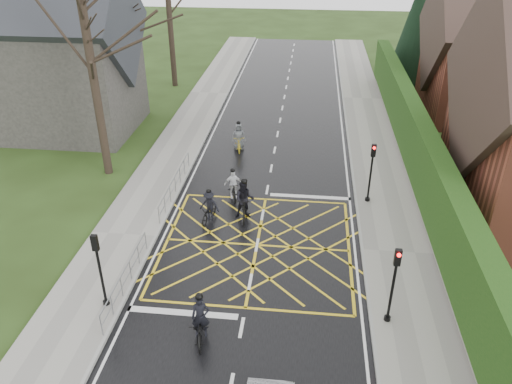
% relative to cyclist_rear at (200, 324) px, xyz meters
% --- Properties ---
extents(ground, '(120.00, 120.00, 0.00)m').
position_rel_cyclist_rear_xyz_m(ground, '(1.33, 5.56, -0.60)').
color(ground, '#203010').
rests_on(ground, ground).
extents(road, '(9.00, 80.00, 0.01)m').
position_rel_cyclist_rear_xyz_m(road, '(1.33, 5.56, -0.60)').
color(road, black).
rests_on(road, ground).
extents(sidewalk_right, '(3.00, 80.00, 0.15)m').
position_rel_cyclist_rear_xyz_m(sidewalk_right, '(7.33, 5.56, -0.53)').
color(sidewalk_right, gray).
rests_on(sidewalk_right, ground).
extents(sidewalk_left, '(3.00, 80.00, 0.15)m').
position_rel_cyclist_rear_xyz_m(sidewalk_left, '(-4.67, 5.56, -0.53)').
color(sidewalk_left, gray).
rests_on(sidewalk_left, ground).
extents(stone_wall, '(0.50, 38.00, 0.70)m').
position_rel_cyclist_rear_xyz_m(stone_wall, '(9.08, 11.56, -0.25)').
color(stone_wall, slate).
rests_on(stone_wall, ground).
extents(hedge, '(0.90, 38.00, 2.80)m').
position_rel_cyclist_rear_xyz_m(hedge, '(9.08, 11.56, 1.50)').
color(hedge, '#12350E').
rests_on(hedge, stone_wall).
extents(house_far, '(9.80, 8.80, 10.30)m').
position_rel_cyclist_rear_xyz_m(house_far, '(16.08, 23.56, 3.76)').
color(house_far, brown).
rests_on(house_far, ground).
extents(conifer, '(4.60, 4.60, 10.00)m').
position_rel_cyclist_rear_xyz_m(conifer, '(12.08, 31.56, 4.39)').
color(conifer, black).
rests_on(conifer, ground).
extents(church, '(8.80, 7.80, 11.00)m').
position_rel_cyclist_rear_xyz_m(church, '(-12.21, 17.56, 4.32)').
color(church, '#2D2B28').
rests_on(church, ground).
extents(tree_near, '(9.24, 9.24, 11.44)m').
position_rel_cyclist_rear_xyz_m(tree_near, '(-7.67, 11.56, 7.31)').
color(tree_near, black).
rests_on(tree_near, ground).
extents(railing_south, '(0.05, 5.04, 1.03)m').
position_rel_cyclist_rear_xyz_m(railing_south, '(-3.32, 2.06, 0.18)').
color(railing_south, slate).
rests_on(railing_south, ground).
extents(railing_north, '(0.05, 6.04, 1.03)m').
position_rel_cyclist_rear_xyz_m(railing_north, '(-3.32, 9.56, 0.18)').
color(railing_north, slate).
rests_on(railing_north, ground).
extents(traffic_light_ne, '(0.24, 0.31, 3.21)m').
position_rel_cyclist_rear_xyz_m(traffic_light_ne, '(6.43, 9.76, 1.06)').
color(traffic_light_ne, black).
rests_on(traffic_light_ne, ground).
extents(traffic_light_se, '(0.24, 0.31, 3.21)m').
position_rel_cyclist_rear_xyz_m(traffic_light_se, '(6.43, 1.36, 1.06)').
color(traffic_light_se, black).
rests_on(traffic_light_se, ground).
extents(traffic_light_sw, '(0.24, 0.31, 3.21)m').
position_rel_cyclist_rear_xyz_m(traffic_light_sw, '(-3.77, 1.07, 1.06)').
color(traffic_light_sw, black).
rests_on(traffic_light_sw, ground).
extents(cyclist_rear, '(0.99, 2.00, 1.86)m').
position_rel_cyclist_rear_xyz_m(cyclist_rear, '(0.00, 0.00, 0.00)').
color(cyclist_rear, black).
rests_on(cyclist_rear, ground).
extents(cyclist_back, '(0.99, 2.11, 2.07)m').
position_rel_cyclist_rear_xyz_m(cyclist_back, '(0.49, 7.77, 0.18)').
color(cyclist_back, black).
rests_on(cyclist_back, ground).
extents(cyclist_mid, '(1.05, 1.75, 1.62)m').
position_rel_cyclist_rear_xyz_m(cyclist_mid, '(-1.13, 7.41, -0.01)').
color(cyclist_mid, black).
rests_on(cyclist_mid, ground).
extents(cyclist_front, '(0.96, 1.72, 1.66)m').
position_rel_cyclist_rear_xyz_m(cyclist_front, '(-0.33, 9.55, 0.01)').
color(cyclist_front, black).
rests_on(cyclist_front, ground).
extents(cyclist_lead, '(1.03, 1.96, 1.82)m').
position_rel_cyclist_rear_xyz_m(cyclist_lead, '(-0.88, 15.47, 0.02)').
color(cyclist_lead, gold).
rests_on(cyclist_lead, ground).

